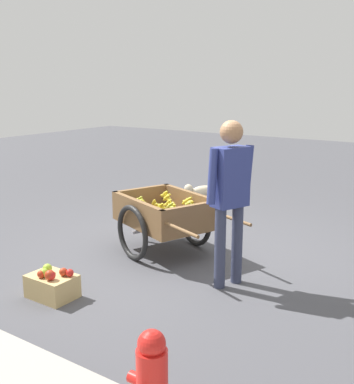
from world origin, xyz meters
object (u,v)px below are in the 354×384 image
at_px(dog, 202,191).
at_px(plastic_bucket, 159,205).
at_px(vendor_person, 230,189).
at_px(apple_crate, 52,285).
at_px(fruit_cart, 165,217).

relative_size(dog, plastic_bucket, 2.17).
xyz_separation_m(vendor_person, dog, (1.79, -2.42, -0.71)).
bearing_deg(vendor_person, plastic_bucket, -39.01).
bearing_deg(dog, apple_crate, 98.86).
xyz_separation_m(fruit_cart, plastic_bucket, (1.07, -1.32, -0.31)).
bearing_deg(apple_crate, fruit_cart, -95.45).
relative_size(vendor_person, plastic_bucket, 6.36).
xyz_separation_m(vendor_person, apple_crate, (1.22, 1.19, -0.86)).
height_order(fruit_cart, dog, fruit_cart).
height_order(vendor_person, dog, vendor_person).
bearing_deg(plastic_bucket, apple_crate, 107.46).
xyz_separation_m(plastic_bucket, apple_crate, (-0.92, 2.93, -0.00)).
bearing_deg(dog, plastic_bucket, 62.48).
bearing_deg(plastic_bucket, dog, -117.52).
relative_size(vendor_person, apple_crate, 3.73).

